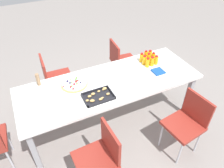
# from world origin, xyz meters

# --- Properties ---
(ground_plane) EXTENTS (12.00, 12.00, 0.00)m
(ground_plane) POSITION_xyz_m (0.00, 0.00, 0.00)
(ground_plane) COLOR gray
(party_table) EXTENTS (2.34, 0.83, 0.76)m
(party_table) POSITION_xyz_m (0.00, 0.00, 0.69)
(party_table) COLOR white
(party_table) RESTS_ON ground_plane
(chair_near_right) EXTENTS (0.41, 0.41, 0.83)m
(chair_near_right) POSITION_xyz_m (0.58, -0.78, 0.50)
(chair_near_right) COLOR maroon
(chair_near_right) RESTS_ON ground_plane
(chair_near_left) EXTENTS (0.43, 0.43, 0.83)m
(chair_near_left) POSITION_xyz_m (-0.55, -0.75, 0.50)
(chair_near_left) COLOR maroon
(chair_near_left) RESTS_ON ground_plane
(chair_far_right) EXTENTS (0.42, 0.42, 0.83)m
(chair_far_right) POSITION_xyz_m (0.47, 0.76, 0.50)
(chair_far_right) COLOR maroon
(chair_far_right) RESTS_ON ground_plane
(chair_far_left) EXTENTS (0.45, 0.45, 0.83)m
(chair_far_left) POSITION_xyz_m (-0.65, 0.79, 0.50)
(chair_far_left) COLOR maroon
(chair_far_left) RESTS_ON ground_plane
(juice_bottle_0) EXTENTS (0.06, 0.06, 0.14)m
(juice_bottle_0) POSITION_xyz_m (-0.75, -0.25, 0.82)
(juice_bottle_0) COLOR #F9AC14
(juice_bottle_0) RESTS_ON party_table
(juice_bottle_1) EXTENTS (0.05, 0.05, 0.15)m
(juice_bottle_1) POSITION_xyz_m (-0.68, -0.25, 0.83)
(juice_bottle_1) COLOR #F9AC14
(juice_bottle_1) RESTS_ON party_table
(juice_bottle_2) EXTENTS (0.06, 0.06, 0.13)m
(juice_bottle_2) POSITION_xyz_m (-0.61, -0.24, 0.82)
(juice_bottle_2) COLOR #F9AD14
(juice_bottle_2) RESTS_ON party_table
(juice_bottle_3) EXTENTS (0.06, 0.06, 0.14)m
(juice_bottle_3) POSITION_xyz_m (-0.76, -0.17, 0.82)
(juice_bottle_3) COLOR #FAAD14
(juice_bottle_3) RESTS_ON party_table
(juice_bottle_4) EXTENTS (0.06, 0.06, 0.15)m
(juice_bottle_4) POSITION_xyz_m (-0.68, -0.17, 0.83)
(juice_bottle_4) COLOR #FAAC14
(juice_bottle_4) RESTS_ON party_table
(juice_bottle_5) EXTENTS (0.06, 0.06, 0.14)m
(juice_bottle_5) POSITION_xyz_m (-0.60, -0.16, 0.82)
(juice_bottle_5) COLOR #FAAE14
(juice_bottle_5) RESTS_ON party_table
(juice_bottle_6) EXTENTS (0.06, 0.06, 0.13)m
(juice_bottle_6) POSITION_xyz_m (-0.75, -0.09, 0.82)
(juice_bottle_6) COLOR #F9AC14
(juice_bottle_6) RESTS_ON party_table
(juice_bottle_7) EXTENTS (0.06, 0.06, 0.14)m
(juice_bottle_7) POSITION_xyz_m (-0.68, -0.09, 0.82)
(juice_bottle_7) COLOR #FAAE14
(juice_bottle_7) RESTS_ON party_table
(juice_bottle_8) EXTENTS (0.05, 0.05, 0.14)m
(juice_bottle_8) POSITION_xyz_m (-0.61, -0.09, 0.82)
(juice_bottle_8) COLOR #FAAE14
(juice_bottle_8) RESTS_ON party_table
(fruit_pizza) EXTENTS (0.34, 0.34, 0.05)m
(fruit_pizza) POSITION_xyz_m (0.43, -0.15, 0.77)
(fruit_pizza) COLOR tan
(fruit_pizza) RESTS_ON party_table
(snack_tray) EXTENTS (0.35, 0.24, 0.04)m
(snack_tray) POSITION_xyz_m (0.25, 0.20, 0.77)
(snack_tray) COLOR black
(snack_tray) RESTS_ON party_table
(plate_stack) EXTENTS (0.21, 0.21, 0.02)m
(plate_stack) POSITION_xyz_m (-0.09, -0.13, 0.77)
(plate_stack) COLOR silver
(plate_stack) RESTS_ON party_table
(napkin_stack) EXTENTS (0.15, 0.15, 0.02)m
(napkin_stack) POSITION_xyz_m (-0.67, 0.08, 0.76)
(napkin_stack) COLOR #194CA5
(napkin_stack) RESTS_ON party_table
(cardboard_tube) EXTENTS (0.04, 0.04, 0.16)m
(cardboard_tube) POSITION_xyz_m (0.83, -0.33, 0.84)
(cardboard_tube) COLOR #9E7A56
(cardboard_tube) RESTS_ON party_table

